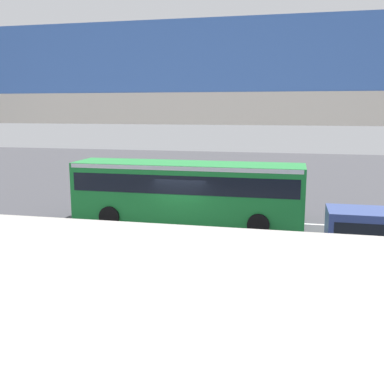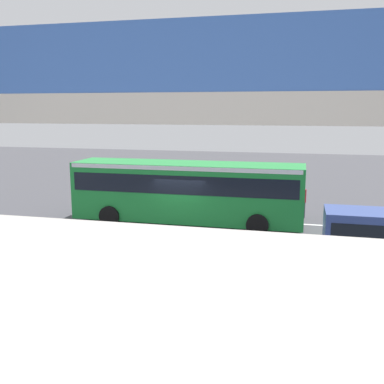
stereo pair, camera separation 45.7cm
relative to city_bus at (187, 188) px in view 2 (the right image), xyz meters
The scene contains 9 objects.
ground 2.08m from the city_bus, 86.88° to the left, with size 80.00×80.00×0.00m, color #424247.
city_bus is the anchor object (origin of this frame).
pedestrian 6.45m from the city_bus, 153.07° to the right, with size 0.38×0.38×1.79m.
traffic_sign 4.78m from the city_bus, 37.82° to the right, with size 0.08×0.60×2.80m.
lane_dash_leftmost 6.40m from the city_bus, 166.62° to the right, with size 2.00×0.20×0.01m, color silver.
lane_dash_left 3.06m from the city_bus, 144.04° to the right, with size 2.00×0.20×0.01m, color silver.
lane_dash_centre 3.12m from the city_bus, 34.65° to the right, with size 2.00×0.20×0.01m, color silver.
lane_dash_right 6.49m from the city_bus, 13.18° to the right, with size 2.00×0.20×0.01m, color silver.
pedestrian_overpass 13.84m from the city_bus, 89.79° to the left, with size 24.20×2.60×7.17m.
Camera 2 is at (-5.59, 20.72, 5.82)m, focal length 42.23 mm.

